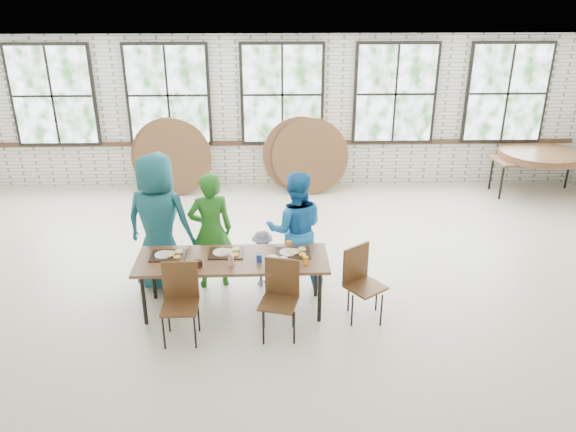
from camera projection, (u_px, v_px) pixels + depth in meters
name	position (u px, v px, depth m)	size (l,w,h in m)	color
room	(282.00, 97.00, 10.87)	(12.00, 12.00, 12.00)	beige
dining_table	(233.00, 262.00, 7.04)	(2.41, 0.83, 0.74)	brown
chair_near_left	(180.00, 295.00, 6.57)	(0.43, 0.41, 0.95)	#4F331A
chair_near_right	(280.00, 291.00, 6.64)	(0.51, 0.50, 0.95)	#4F331A
chair_spare	(360.00, 276.00, 6.97)	(0.58, 0.58, 0.95)	#4F331A
adult_teal	(159.00, 222.00, 7.50)	(0.94, 0.61, 1.92)	#1C576C
adult_green	(211.00, 231.00, 7.57)	(0.60, 0.40, 1.65)	#21621A
toddler	(263.00, 258.00, 7.75)	(0.52, 0.30, 0.81)	#1B1239
adult_blue	(295.00, 230.00, 7.60)	(0.81, 0.63, 1.66)	blue
storage_table	(539.00, 160.00, 10.90)	(1.87, 0.93, 0.74)	brown
tabletop_clutter	(240.00, 257.00, 6.99)	(2.01, 0.61, 0.11)	black
round_tops_stacked	(540.00, 155.00, 10.85)	(1.50, 1.50, 0.13)	brown
round_tops_leaning	(239.00, 156.00, 10.97)	(4.25, 0.44, 1.50)	brown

